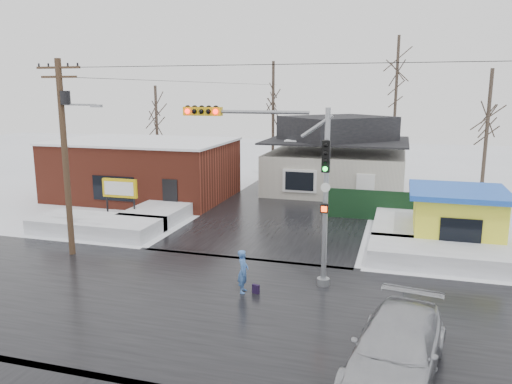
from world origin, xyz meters
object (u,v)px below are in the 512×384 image
(marquee_sign, at_px, (120,189))
(car, at_px, (396,349))
(kiosk, at_px, (457,217))
(pedestrian, at_px, (243,272))
(traffic_signal, at_px, (286,171))
(utility_pole, at_px, (66,147))

(marquee_sign, bearing_deg, car, -37.88)
(kiosk, height_order, car, kiosk)
(marquee_sign, relative_size, pedestrian, 1.52)
(marquee_sign, xyz_separation_m, kiosk, (18.50, 0.50, -0.46))
(marquee_sign, bearing_deg, pedestrian, -38.41)
(marquee_sign, height_order, car, marquee_sign)
(marquee_sign, distance_m, kiosk, 18.51)
(kiosk, xyz_separation_m, car, (-2.63, -12.84, -0.67))
(traffic_signal, distance_m, pedestrian, 4.20)
(marquee_sign, relative_size, car, 0.47)
(kiosk, distance_m, car, 13.13)
(pedestrian, xyz_separation_m, car, (5.71, -4.29, -0.04))
(car, bearing_deg, marquee_sign, 151.36)
(car, bearing_deg, pedestrian, 152.32)
(traffic_signal, bearing_deg, marquee_sign, 150.28)
(utility_pole, xyz_separation_m, kiosk, (17.43, 6.49, -3.65))
(marquee_sign, relative_size, kiosk, 0.55)
(kiosk, bearing_deg, utility_pole, -159.56)
(pedestrian, bearing_deg, marquee_sign, 45.46)
(traffic_signal, bearing_deg, car, -52.69)
(kiosk, distance_m, pedestrian, 11.96)
(marquee_sign, bearing_deg, utility_pole, -79.87)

